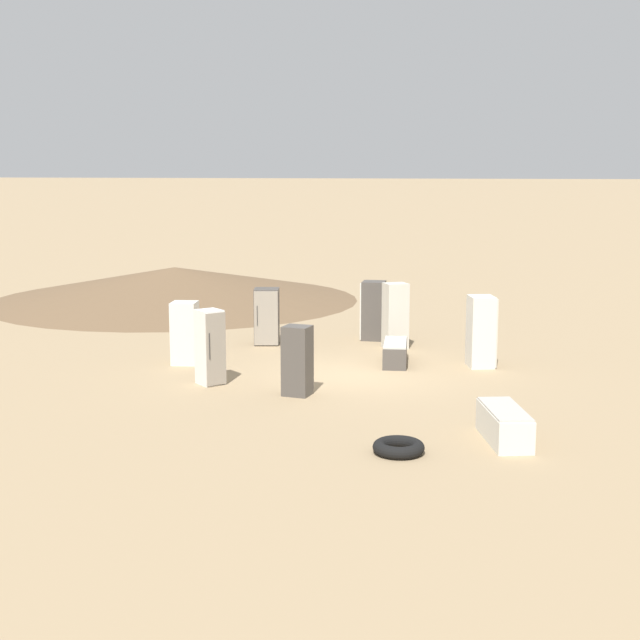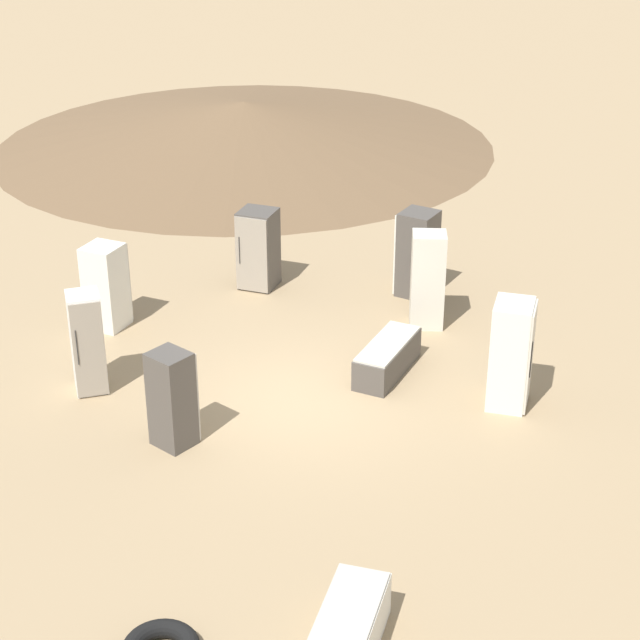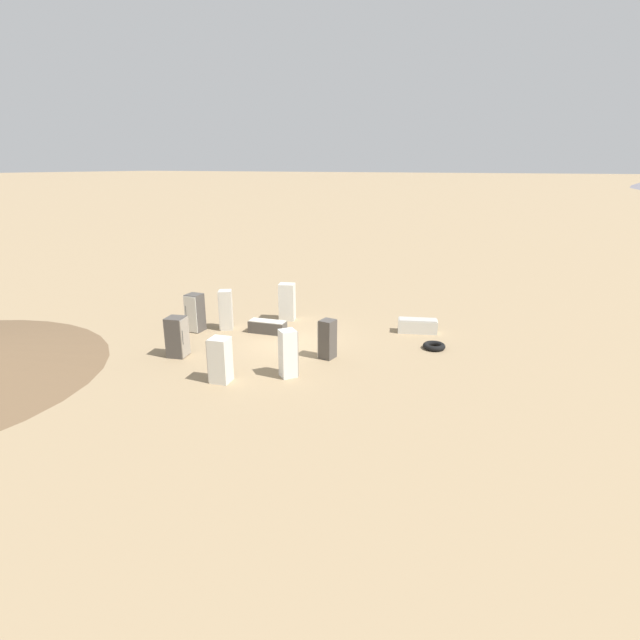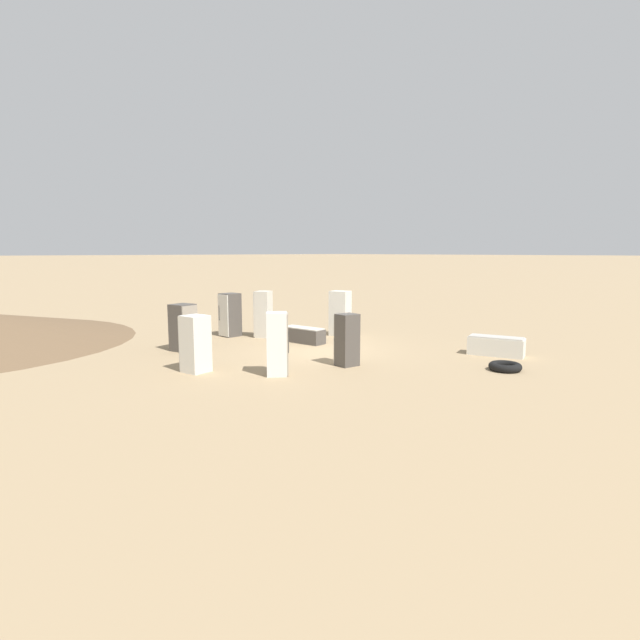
% 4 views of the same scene
% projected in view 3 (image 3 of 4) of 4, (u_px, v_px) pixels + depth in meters
% --- Properties ---
extents(ground_plane, '(1000.00, 1000.00, 0.00)m').
position_uv_depth(ground_plane, '(290.00, 343.00, 22.70)').
color(ground_plane, '#9E8460').
extents(discarded_fridge_0, '(0.79, 0.84, 1.71)m').
position_uv_depth(discarded_fridge_0, '(220.00, 360.00, 18.40)').
color(discarded_fridge_0, silver).
rests_on(discarded_fridge_0, ground_plane).
extents(discarded_fridge_1, '(0.88, 1.87, 0.61)m').
position_uv_depth(discarded_fridge_1, '(268.00, 327.00, 23.93)').
color(discarded_fridge_1, '#4C4742').
rests_on(discarded_fridge_1, ground_plane).
extents(discarded_fridge_2, '(0.89, 0.95, 1.92)m').
position_uv_depth(discarded_fridge_2, '(287.00, 302.00, 25.79)').
color(discarded_fridge_2, silver).
rests_on(discarded_fridge_2, ground_plane).
extents(discarded_fridge_3, '(0.79, 0.75, 1.83)m').
position_uv_depth(discarded_fridge_3, '(195.00, 313.00, 24.05)').
color(discarded_fridge_3, '#4C4742').
rests_on(discarded_fridge_3, ground_plane).
extents(discarded_fridge_4, '(0.67, 0.65, 1.65)m').
position_uv_depth(discarded_fridge_4, '(327.00, 339.00, 20.69)').
color(discarded_fridge_4, '#4C4742').
rests_on(discarded_fridge_4, ground_plane).
extents(discarded_fridge_5, '(0.90, 0.92, 1.71)m').
position_uv_depth(discarded_fridge_5, '(177.00, 337.00, 20.87)').
color(discarded_fridge_5, '#4C4742').
rests_on(discarded_fridge_5, ground_plane).
extents(discarded_fridge_6, '(0.87, 0.87, 1.95)m').
position_uv_depth(discarded_fridge_6, '(226.00, 310.00, 24.31)').
color(discarded_fridge_6, beige).
rests_on(discarded_fridge_6, ground_plane).
extents(discarded_fridge_7, '(1.23, 1.97, 0.67)m').
position_uv_depth(discarded_fridge_7, '(417.00, 326.00, 23.99)').
color(discarded_fridge_7, silver).
rests_on(discarded_fridge_7, ground_plane).
extents(discarded_fridge_8, '(0.82, 0.81, 1.86)m').
position_uv_depth(discarded_fridge_8, '(288.00, 353.00, 18.83)').
color(discarded_fridge_8, white).
rests_on(discarded_fridge_8, ground_plane).
extents(scrap_tire, '(0.98, 0.98, 0.24)m').
position_uv_depth(scrap_tire, '(434.00, 346.00, 21.92)').
color(scrap_tire, black).
rests_on(scrap_tire, ground_plane).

